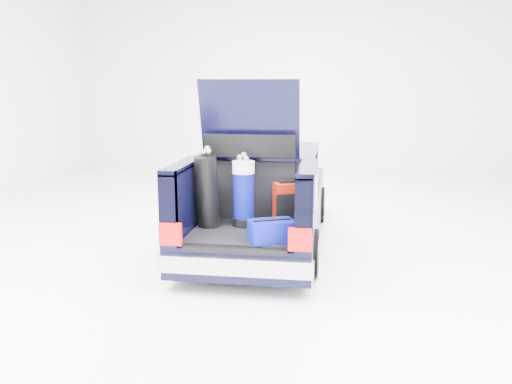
% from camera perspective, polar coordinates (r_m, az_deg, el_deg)
% --- Properties ---
extents(ground, '(14.00, 14.00, 0.00)m').
position_cam_1_polar(ground, '(8.34, 0.51, -5.39)').
color(ground, white).
rests_on(ground, ground).
extents(car, '(1.87, 4.65, 2.47)m').
position_cam_1_polar(car, '(8.27, 0.63, -0.71)').
color(car, black).
rests_on(car, ground).
extents(red_suitcase, '(0.41, 0.35, 0.58)m').
position_cam_1_polar(red_suitcase, '(7.01, 3.33, -1.28)').
color(red_suitcase, '#761203').
rests_on(red_suitcase, car).
extents(black_golf_bag, '(0.38, 0.42, 1.03)m').
position_cam_1_polar(black_golf_bag, '(6.88, -5.17, 0.07)').
color(black_golf_bag, black).
rests_on(black_golf_bag, car).
extents(blue_golf_bag, '(0.36, 0.36, 0.95)m').
position_cam_1_polar(blue_golf_bag, '(6.91, -1.32, -0.11)').
color(blue_golf_bag, black).
rests_on(blue_golf_bag, car).
extents(blue_duffel, '(0.60, 0.51, 0.27)m').
position_cam_1_polar(blue_duffel, '(6.31, 1.68, -4.10)').
color(blue_duffel, '#050872').
rests_on(blue_duffel, car).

